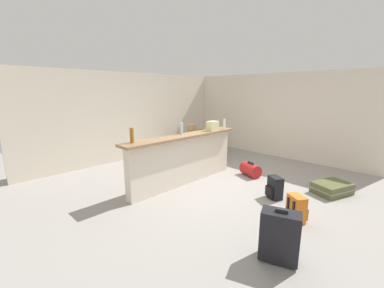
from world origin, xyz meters
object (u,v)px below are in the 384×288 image
(grocery_bag, at_px, (212,126))
(duffel_bag_red, at_px, (250,170))
(suitcase_flat_olive, at_px, (332,188))
(bottle_amber, at_px, (132,135))
(bottle_white, at_px, (224,124))
(suitcase_upright_black, at_px, (280,236))
(bottle_clear, at_px, (181,128))
(backpack_orange, at_px, (297,209))
(dining_table, at_px, (200,135))
(dining_chair_near_partition, at_px, (212,142))
(dining_chair_far_side, at_px, (190,137))
(backpack_black, at_px, (275,188))

(grocery_bag, relative_size, duffel_bag_red, 0.47)
(grocery_bag, distance_m, suitcase_flat_olive, 2.77)
(suitcase_flat_olive, bearing_deg, bottle_amber, 138.18)
(bottle_amber, xyz_separation_m, bottle_white, (2.47, -0.18, -0.02))
(bottle_white, distance_m, suitcase_upright_black, 3.46)
(bottle_clear, relative_size, backpack_orange, 0.60)
(bottle_clear, bearing_deg, bottle_amber, -179.43)
(bottle_white, xyz_separation_m, grocery_bag, (-0.40, 0.04, -0.01))
(bottle_amber, bearing_deg, bottle_white, -4.26)
(grocery_bag, distance_m, dining_table, 1.81)
(bottle_amber, bearing_deg, dining_table, 21.44)
(duffel_bag_red, bearing_deg, suitcase_upright_black, -142.29)
(dining_chair_near_partition, height_order, suitcase_upright_black, dining_chair_near_partition)
(grocery_bag, distance_m, backpack_orange, 2.65)
(bottle_clear, bearing_deg, suitcase_flat_olive, -57.37)
(dining_table, xyz_separation_m, dining_chair_far_side, (0.07, 0.54, -0.13))
(dining_chair_near_partition, bearing_deg, duffel_bag_red, -105.91)
(bottle_clear, xyz_separation_m, suitcase_upright_black, (-0.96, -2.71, -0.87))
(dining_chair_near_partition, xyz_separation_m, suitcase_upright_black, (-2.81, -3.42, -0.19))
(backpack_black, height_order, duffel_bag_red, backpack_black)
(suitcase_flat_olive, height_order, backpack_orange, backpack_orange)
(suitcase_flat_olive, bearing_deg, bottle_clear, 122.63)
(bottle_white, relative_size, suitcase_flat_olive, 0.27)
(bottle_clear, bearing_deg, dining_table, 32.47)
(bottle_white, relative_size, dining_chair_near_partition, 0.26)
(backpack_black, relative_size, duffel_bag_red, 0.76)
(suitcase_flat_olive, distance_m, backpack_black, 1.23)
(backpack_orange, bearing_deg, bottle_amber, 118.07)
(bottle_white, distance_m, suitcase_flat_olive, 2.65)
(suitcase_upright_black, height_order, backpack_black, suitcase_upright_black)
(bottle_clear, bearing_deg, backpack_black, -70.90)
(bottle_white, xyz_separation_m, dining_table, (0.66, 1.41, -0.55))
(suitcase_upright_black, height_order, duffel_bag_red, suitcase_upright_black)
(bottle_white, relative_size, grocery_bag, 0.92)
(bottle_clear, height_order, grocery_bag, bottle_clear)
(dining_chair_far_side, distance_m, suitcase_flat_olive, 4.37)
(dining_chair_near_partition, bearing_deg, bottle_clear, -159.16)
(bottle_clear, xyz_separation_m, duffel_bag_red, (1.40, -0.89, -1.05))
(dining_chair_near_partition, xyz_separation_m, duffel_bag_red, (-0.45, -1.59, -0.36))
(dining_table, distance_m, backpack_black, 3.36)
(dining_chair_near_partition, relative_size, suitcase_upright_black, 1.39)
(dining_table, bearing_deg, backpack_orange, -115.93)
(bottle_white, distance_m, dining_chair_far_side, 2.20)
(dining_table, bearing_deg, bottle_clear, -147.53)
(bottle_clear, height_order, dining_table, bottle_clear)
(grocery_bag, height_order, duffel_bag_red, grocery_bag)
(bottle_white, height_order, backpack_black, bottle_white)
(grocery_bag, xyz_separation_m, dining_table, (1.06, 1.37, -0.54))
(bottle_white, distance_m, backpack_black, 2.04)
(bottle_amber, relative_size, dining_table, 0.25)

